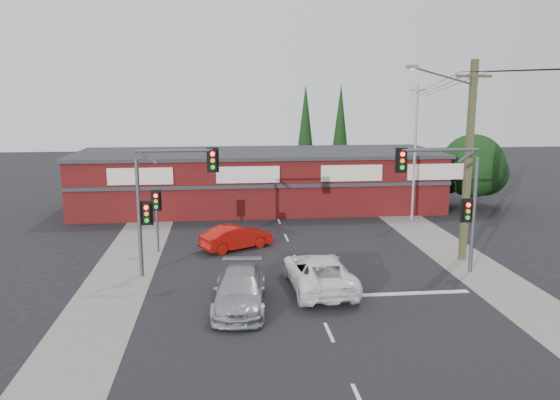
{
  "coord_description": "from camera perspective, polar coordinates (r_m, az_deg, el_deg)",
  "views": [
    {
      "loc": [
        -3.65,
        -22.82,
        8.37
      ],
      "look_at": [
        -0.92,
        3.0,
        3.3
      ],
      "focal_mm": 35.0,
      "sensor_mm": 36.0,
      "label": 1
    }
  ],
  "objects": [
    {
      "name": "stop_line",
      "position": [
        23.99,
        11.88,
        -9.58
      ],
      "size": [
        6.5,
        0.35,
        0.01
      ],
      "primitive_type": "cube",
      "color": "silver",
      "rests_on": "ground"
    },
    {
      "name": "verge_left",
      "position": [
        29.45,
        -15.33,
        -5.84
      ],
      "size": [
        3.0,
        70.0,
        0.02
      ],
      "primitive_type": "cube",
      "color": "gray",
      "rests_on": "ground"
    },
    {
      "name": "traffic_mast_right",
      "position": [
        26.41,
        17.52,
        0.89
      ],
      "size": [
        3.96,
        0.27,
        5.97
      ],
      "color": "#47494C",
      "rests_on": "ground"
    },
    {
      "name": "tree_cluster",
      "position": [
        42.78,
        19.44,
        3.07
      ],
      "size": [
        5.9,
        5.1,
        5.5
      ],
      "color": "#2D2116",
      "rests_on": "ground"
    },
    {
      "name": "power_lines",
      "position": [
        23.7,
        25.3,
        11.64
      ],
      "size": [
        2.01,
        29.0,
        1.22
      ],
      "color": "black",
      "rests_on": "ground"
    },
    {
      "name": "steel_pole",
      "position": [
        37.23,
        13.92,
        5.08
      ],
      "size": [
        1.2,
        0.16,
        9.0
      ],
      "color": "gray",
      "rests_on": "ground"
    },
    {
      "name": "conifer_far",
      "position": [
        50.05,
        6.32,
        7.68
      ],
      "size": [
        1.8,
        1.8,
        9.25
      ],
      "color": "#2D2116",
      "rests_on": "ground"
    },
    {
      "name": "ground",
      "position": [
        24.58,
        2.9,
        -8.87
      ],
      "size": [
        120.0,
        120.0,
        0.0
      ],
      "primitive_type": "plane",
      "color": "black",
      "rests_on": "ground"
    },
    {
      "name": "pedestal_signal",
      "position": [
        29.65,
        -12.78,
        -0.83
      ],
      "size": [
        0.55,
        0.27,
        3.38
      ],
      "color": "#47494C",
      "rests_on": "ground"
    },
    {
      "name": "red_sedan",
      "position": [
        29.98,
        -4.58,
        -3.88
      ],
      "size": [
        4.2,
        3.15,
        1.33
      ],
      "primitive_type": "imported",
      "rotation": [
        0.0,
        0.0,
        2.07
      ],
      "color": "#AA100A",
      "rests_on": "ground"
    },
    {
      "name": "shop_building",
      "position": [
        40.38,
        -2.19,
        2.16
      ],
      "size": [
        27.3,
        8.4,
        4.22
      ],
      "color": "#460E0E",
      "rests_on": "ground"
    },
    {
      "name": "lane_dashes",
      "position": [
        32.27,
        0.67,
        -3.95
      ],
      "size": [
        0.12,
        53.86,
        0.01
      ],
      "color": "silver",
      "rests_on": "ground"
    },
    {
      "name": "conifer_near",
      "position": [
        47.45,
        2.67,
        7.55
      ],
      "size": [
        1.8,
        1.8,
        9.25
      ],
      "color": "#2D2116",
      "rests_on": "ground"
    },
    {
      "name": "utility_pole",
      "position": [
        28.62,
        18.88,
        4.5
      ],
      "size": [
        4.38,
        0.59,
        10.0
      ],
      "color": "#4C4A2A",
      "rests_on": "ground"
    },
    {
      "name": "silver_suv",
      "position": [
        21.94,
        -4.22,
        -9.4
      ],
      "size": [
        2.41,
        5.08,
        1.43
      ],
      "primitive_type": "imported",
      "rotation": [
        0.0,
        0.0,
        -0.08
      ],
      "color": "#A4A7A9",
      "rests_on": "ground"
    },
    {
      "name": "verge_right",
      "position": [
        31.49,
        16.97,
        -4.84
      ],
      "size": [
        3.0,
        70.0,
        0.02
      ],
      "primitive_type": "cube",
      "color": "gray",
      "rests_on": "ground"
    },
    {
      "name": "road_strip",
      "position": [
        29.28,
        1.39,
        -5.55
      ],
      "size": [
        14.0,
        70.0,
        0.01
      ],
      "primitive_type": "cube",
      "color": "black",
      "rests_on": "ground"
    },
    {
      "name": "traffic_mast_left",
      "position": [
        25.37,
        -12.22,
        0.72
      ],
      "size": [
        3.77,
        0.27,
        5.97
      ],
      "color": "#47494C",
      "rests_on": "ground"
    },
    {
      "name": "white_suv",
      "position": [
        23.94,
        4.08,
        -7.52
      ],
      "size": [
        2.77,
        5.56,
        1.51
      ],
      "primitive_type": "imported",
      "rotation": [
        0.0,
        0.0,
        3.19
      ],
      "color": "white",
      "rests_on": "ground"
    }
  ]
}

